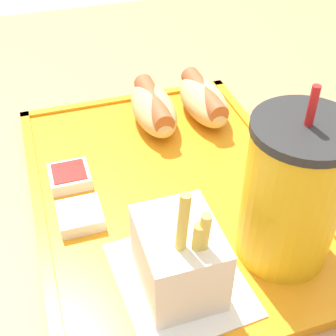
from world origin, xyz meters
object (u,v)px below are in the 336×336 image
(sauce_cup_ketchup, at_px, (70,176))
(sauce_cup_mayo, at_px, (80,215))
(hot_dog_far, at_px, (203,99))
(fries_carton, at_px, (179,258))
(hot_dog_near, at_px, (153,108))
(soda_cup, at_px, (292,193))

(sauce_cup_ketchup, bearing_deg, sauce_cup_mayo, 1.06)
(hot_dog_far, bearing_deg, sauce_cup_ketchup, -66.59)
(fries_carton, bearing_deg, hot_dog_near, 168.68)
(soda_cup, bearing_deg, hot_dog_far, 177.01)
(hot_dog_near, bearing_deg, sauce_cup_mayo, -39.44)
(soda_cup, height_order, sauce_cup_ketchup, soda_cup)
(fries_carton, height_order, sauce_cup_ketchup, fries_carton)
(hot_dog_far, bearing_deg, hot_dog_near, -90.00)
(hot_dog_far, relative_size, sauce_cup_mayo, 2.64)
(hot_dog_far, distance_m, sauce_cup_mayo, 0.25)
(sauce_cup_mayo, xyz_separation_m, sauce_cup_ketchup, (-0.07, -0.00, 0.00))
(hot_dog_far, distance_m, hot_dog_near, 0.07)
(sauce_cup_ketchup, bearing_deg, hot_dog_near, 124.08)
(hot_dog_near, xyz_separation_m, sauce_cup_mayo, (0.15, -0.12, -0.02))
(fries_carton, xyz_separation_m, sauce_cup_ketchup, (-0.18, -0.07, -0.03))
(hot_dog_far, bearing_deg, soda_cup, -2.99)
(hot_dog_near, bearing_deg, fries_carton, -11.32)
(soda_cup, distance_m, hot_dog_near, 0.26)
(soda_cup, bearing_deg, sauce_cup_mayo, -118.21)
(fries_carton, bearing_deg, soda_cup, 95.63)
(hot_dog_near, bearing_deg, soda_cup, 13.05)
(hot_dog_far, height_order, hot_dog_near, same)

